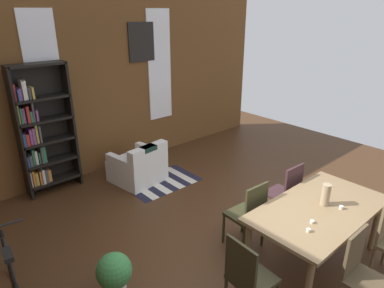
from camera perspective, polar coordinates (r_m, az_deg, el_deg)
ground_plane at (r=4.58m, az=12.55°, el=-18.39°), size 9.71×9.71×0.00m
back_wall_brick at (r=6.56m, az=-14.00°, el=10.24°), size 7.52×0.12×3.36m
window_pane_0 at (r=6.04m, az=-23.50°, el=9.77°), size 0.55×0.02×2.18m
window_pane_1 at (r=7.07m, az=-5.50°, el=12.93°), size 0.55×0.02×2.18m
dining_table at (r=4.32m, az=20.56°, el=-10.93°), size 1.78×0.97×0.76m
vase_on_table at (r=4.29m, az=21.59°, el=-7.93°), size 0.10×0.10×0.27m
tealight_candle_0 at (r=3.81m, az=19.00°, el=-13.57°), size 0.04×0.04×0.04m
tealight_candle_1 at (r=3.96m, az=19.57°, el=-12.24°), size 0.04×0.04×0.03m
tealight_candle_2 at (r=4.33m, az=23.83°, el=-9.74°), size 0.04×0.04×0.04m
dining_chair_head_left at (r=3.54m, az=9.36°, el=-21.19°), size 0.42×0.42×0.95m
dining_chair_far_right at (r=5.00m, az=15.46°, el=-7.81°), size 0.41×0.41×0.95m
dining_chair_far_left at (r=4.43m, az=9.51°, el=-11.41°), size 0.42×0.42×0.95m
dining_chair_near_left at (r=3.90m, az=26.73°, el=-18.99°), size 0.40×0.40×0.95m
bookshelf_tall at (r=6.00m, az=-23.98°, el=1.83°), size 0.88×0.29×2.16m
armchair_white at (r=6.18m, az=-8.98°, el=-3.80°), size 0.91×0.91×0.75m
bicycle_second at (r=4.06m, az=-27.63°, el=-20.40°), size 0.44×1.65×0.89m
potted_plant_by_shelf at (r=3.92m, az=-12.94°, el=-20.47°), size 0.38×0.38×0.54m
striped_rug at (r=6.19m, az=-5.05°, el=-6.38°), size 1.27×0.82×0.01m
framed_picture at (r=6.78m, az=-8.53°, el=16.62°), size 0.56×0.03×0.72m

